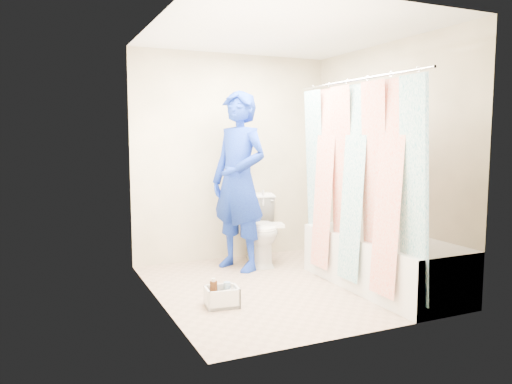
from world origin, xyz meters
name	(u,v)px	position (x,y,z in m)	size (l,w,h in m)	color
floor	(282,286)	(0.00, 0.00, 0.00)	(2.60, 2.60, 0.00)	tan
ceiling	(284,32)	(0.00, 0.00, 2.40)	(2.40, 2.60, 0.02)	white
wall_back	(233,157)	(0.00, 1.30, 1.20)	(2.40, 0.02, 2.40)	beige
wall_front	(367,171)	(0.00, -1.30, 1.20)	(2.40, 0.02, 2.40)	beige
wall_left	(157,166)	(-1.20, 0.00, 1.20)	(0.02, 2.60, 2.40)	beige
wall_right	(385,160)	(1.20, 0.00, 1.20)	(0.02, 2.60, 2.40)	beige
bathtub	(382,260)	(0.85, -0.43, 0.27)	(0.70, 1.75, 0.50)	silver
curtain_rod	(357,80)	(0.52, -0.43, 1.95)	(0.02, 0.02, 1.90)	silver
shower_curtain	(355,183)	(0.52, -0.43, 1.02)	(0.06, 1.75, 1.80)	silver
toilet	(261,229)	(0.18, 0.91, 0.39)	(0.43, 0.76, 0.78)	white
tank_lid	(262,225)	(0.15, 0.79, 0.46)	(0.48, 0.21, 0.04)	white
tank_internals	(254,195)	(0.20, 1.12, 0.77)	(0.19, 0.09, 0.25)	black
plumber	(239,181)	(-0.14, 0.77, 0.97)	(0.70, 0.46, 1.93)	navy
cleaning_caddy	(223,297)	(-0.73, -0.31, 0.08)	(0.31, 0.26, 0.21)	silver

